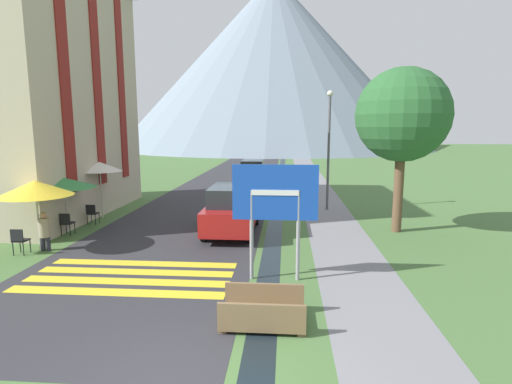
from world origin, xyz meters
name	(u,v)px	position (x,y,z in m)	size (l,w,h in m)	color
ground_plane	(261,190)	(0.00, 20.00, 0.00)	(160.00, 160.00, 0.00)	#476B38
road	(240,173)	(-2.50, 30.00, 0.00)	(6.40, 60.00, 0.01)	#2D2D33
footpath	(308,173)	(3.60, 30.00, 0.00)	(2.20, 60.00, 0.01)	slate
drainage_channel	(281,173)	(1.20, 30.00, 0.00)	(0.60, 60.00, 0.00)	black
crosswalk_marking	(131,276)	(-2.50, 4.51, 0.01)	(5.44, 2.54, 0.01)	yellow
mountain_distant	(273,64)	(-1.15, 77.14, 16.65)	(61.58, 61.58, 33.29)	slate
hotel_building	(37,74)	(-9.40, 12.00, 6.30)	(5.88, 9.99, 11.72)	#BCAD93
road_sign	(275,202)	(1.36, 4.62, 2.07)	(2.20, 0.11, 3.04)	gray
footbridge	(263,313)	(1.20, 2.19, 0.23)	(1.70, 1.10, 0.65)	brown
parked_car_near	(232,209)	(-0.40, 9.26, 0.91)	(1.85, 4.17, 1.82)	#A31919
parked_car_far	(253,173)	(-0.63, 21.57, 0.91)	(1.75, 4.23, 1.82)	#B2B2B7
cafe_chair_far_right	(92,212)	(-6.36, 10.14, 0.51)	(0.40, 0.40, 0.85)	black
cafe_chair_middle	(66,222)	(-6.48, 8.41, 0.51)	(0.40, 0.40, 0.85)	black
cafe_chair_nearest	(19,239)	(-6.69, 6.07, 0.51)	(0.40, 0.40, 0.85)	black
cafe_umbrella_front_yellow	(35,188)	(-6.31, 6.52, 2.06)	(2.28, 2.28, 2.31)	#B7B2A8
cafe_umbrella_middle_green	(64,183)	(-6.71, 8.85, 1.92)	(2.33, 2.33, 2.11)	#B7B2A8
cafe_umbrella_rear_white	(100,167)	(-6.55, 11.46, 2.28)	(1.91, 1.91, 2.49)	#B7B2A8
person_seated_near	(44,229)	(-6.15, 6.55, 0.71)	(0.32, 0.32, 1.29)	#282833
person_standing_terrace	(40,213)	(-6.96, 7.64, 1.00)	(0.32, 0.32, 1.72)	#282833
person_seated_far	(68,212)	(-7.02, 9.51, 0.67)	(0.32, 0.32, 1.21)	#282833
streetlamp	(329,141)	(3.65, 13.99, 3.34)	(0.28, 0.28, 5.70)	#515156
tree_by_path	(403,116)	(5.91, 9.95, 4.41)	(3.48, 3.48, 6.18)	brown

